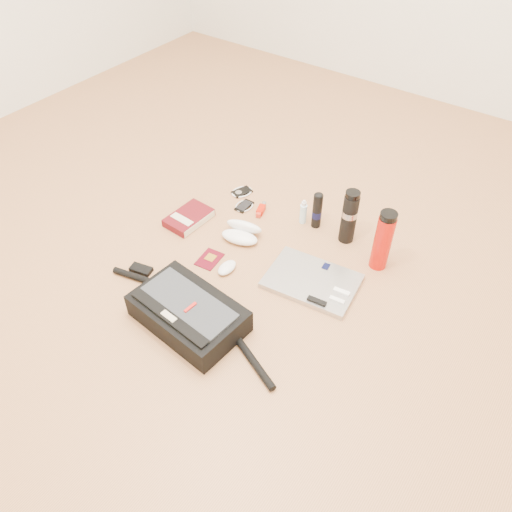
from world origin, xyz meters
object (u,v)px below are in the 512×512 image
(book, at_px, (189,218))
(thermos_black, at_px, (349,216))
(messenger_bag, at_px, (188,313))
(laptop, at_px, (312,281))
(thermos_red, at_px, (383,241))

(book, bearing_deg, thermos_black, 28.44)
(messenger_bag, distance_m, laptop, 0.53)
(thermos_black, bearing_deg, laptop, -86.75)
(thermos_black, xyz_separation_m, thermos_red, (0.19, -0.07, 0.01))
(laptop, xyz_separation_m, book, (-0.67, 0.01, 0.01))
(messenger_bag, distance_m, thermos_black, 0.81)
(messenger_bag, bearing_deg, thermos_red, 62.69)
(book, relative_size, thermos_red, 0.78)
(messenger_bag, relative_size, thermos_red, 3.07)
(thermos_black, distance_m, thermos_red, 0.20)
(thermos_red, bearing_deg, thermos_black, 160.44)
(laptop, bearing_deg, thermos_black, 86.03)
(messenger_bag, xyz_separation_m, thermos_black, (0.26, 0.77, 0.08))
(book, distance_m, thermos_black, 0.73)
(laptop, bearing_deg, thermos_red, 49.05)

